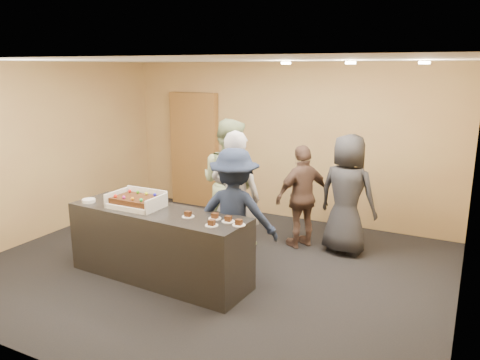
{
  "coord_description": "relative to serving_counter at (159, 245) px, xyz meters",
  "views": [
    {
      "loc": [
        3.0,
        -5.02,
        2.64
      ],
      "look_at": [
        0.42,
        0.0,
        1.25
      ],
      "focal_mm": 35.0,
      "sensor_mm": 36.0,
      "label": 1
    }
  ],
  "objects": [
    {
      "name": "slice_d",
      "position": [
        0.99,
        0.02,
        0.47
      ],
      "size": [
        0.15,
        0.15,
        0.07
      ],
      "color": "white",
      "rests_on": "serving_counter"
    },
    {
      "name": "slice_a",
      "position": [
        0.48,
        -0.04,
        0.47
      ],
      "size": [
        0.15,
        0.15,
        0.07
      ],
      "color": "white",
      "rests_on": "serving_counter"
    },
    {
      "name": "slice_b",
      "position": [
        0.79,
        0.05,
        0.47
      ],
      "size": [
        0.15,
        0.15,
        0.07
      ],
      "color": "white",
      "rests_on": "serving_counter"
    },
    {
      "name": "person_brown_extra",
      "position": [
        1.22,
        1.87,
        0.32
      ],
      "size": [
        0.83,
        0.95,
        1.53
      ],
      "primitive_type": "imported",
      "rotation": [
        0.0,
        0.0,
        4.09
      ],
      "color": "brown",
      "rests_on": "floor"
    },
    {
      "name": "slice_e",
      "position": [
        1.15,
        -0.03,
        0.47
      ],
      "size": [
        0.15,
        0.15,
        0.07
      ],
      "color": "white",
      "rests_on": "serving_counter"
    },
    {
      "name": "cake_box",
      "position": [
        -0.33,
        0.02,
        0.5
      ],
      "size": [
        0.66,
        0.45,
        0.19
      ],
      "color": "white",
      "rests_on": "serving_counter"
    },
    {
      "name": "person_server_grey",
      "position": [
        0.63,
        0.87,
        0.47
      ],
      "size": [
        0.73,
        0.55,
        1.83
      ],
      "primitive_type": "imported",
      "rotation": [
        0.0,
        0.0,
        3.32
      ],
      "color": "#ABABB1",
      "rests_on": "floor"
    },
    {
      "name": "person_navy_man",
      "position": [
        0.84,
        0.45,
        0.39
      ],
      "size": [
        1.2,
        0.86,
        1.67
      ],
      "primitive_type": "imported",
      "rotation": [
        0.0,
        0.0,
        3.38
      ],
      "color": "#1B253E",
      "rests_on": "floor"
    },
    {
      "name": "person_sage_man",
      "position": [
        0.22,
        1.46,
        0.5
      ],
      "size": [
        1.0,
        0.82,
        1.9
      ],
      "primitive_type": "imported",
      "rotation": [
        0.0,
        0.0,
        3.03
      ],
      "color": "#92A579",
      "rests_on": "floor"
    },
    {
      "name": "person_dark_suit",
      "position": [
        1.86,
        1.93,
        0.41
      ],
      "size": [
        0.93,
        0.7,
        1.73
      ],
      "primitive_type": "imported",
      "rotation": [
        0.0,
        0.0,
        2.96
      ],
      "color": "#28282D",
      "rests_on": "floor"
    },
    {
      "name": "serving_counter",
      "position": [
        0.0,
        0.0,
        0.0
      ],
      "size": [
        2.44,
        0.83,
        0.9
      ],
      "primitive_type": "cube",
      "rotation": [
        0.0,
        0.0,
        -0.06
      ],
      "color": "black",
      "rests_on": "floor"
    },
    {
      "name": "slice_c",
      "position": [
        0.89,
        -0.18,
        0.47
      ],
      "size": [
        0.15,
        0.15,
        0.07
      ],
      "color": "white",
      "rests_on": "serving_counter"
    },
    {
      "name": "sheet_cake",
      "position": [
        -0.33,
        0.0,
        0.55
      ],
      "size": [
        0.56,
        0.39,
        0.11
      ],
      "color": "#32180B",
      "rests_on": "cake_box"
    },
    {
      "name": "room",
      "position": [
        0.42,
        0.59,
        0.9
      ],
      "size": [
        6.04,
        6.0,
        2.7
      ],
      "color": "black",
      "rests_on": "ground"
    },
    {
      "name": "storage_cabinet",
      "position": [
        -1.37,
        3.0,
        0.63
      ],
      "size": [
        0.98,
        0.15,
        2.15
      ],
      "primitive_type": "cube",
      "color": "brown",
      "rests_on": "floor"
    },
    {
      "name": "ceiling_spotlights",
      "position": [
        2.02,
        1.09,
        2.22
      ],
      "size": [
        1.72,
        0.12,
        0.03
      ],
      "color": "#FFEAC6",
      "rests_on": "ceiling"
    },
    {
      "name": "plate_stack",
      "position": [
        -1.02,
        -0.12,
        0.47
      ],
      "size": [
        0.17,
        0.17,
        0.04
      ],
      "primitive_type": "cylinder",
      "color": "white",
      "rests_on": "serving_counter"
    }
  ]
}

